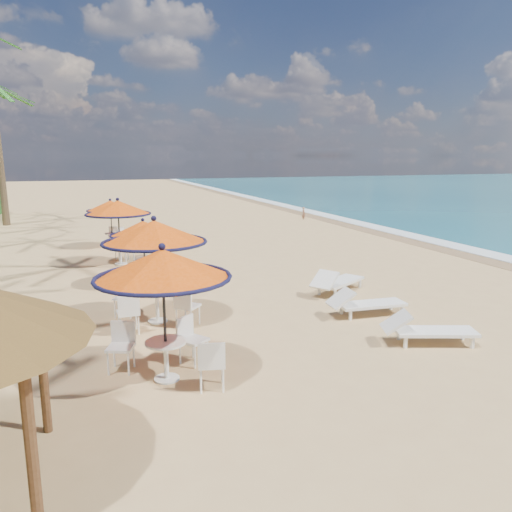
{
  "coord_description": "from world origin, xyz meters",
  "views": [
    {
      "loc": [
        -6.81,
        -8.88,
        4.07
      ],
      "look_at": [
        -2.02,
        4.51,
        1.2
      ],
      "focal_mm": 35.0,
      "sensor_mm": 36.0,
      "label": 1
    }
  ],
  "objects_px": {
    "station_0": "(165,281)",
    "lounger_far": "(337,281)",
    "station_1": "(153,245)",
    "lounger_mid": "(364,303)",
    "lounger_near": "(426,329)",
    "station_2": "(143,236)",
    "station_3": "(119,213)",
    "station_4": "(112,212)"
  },
  "relations": [
    {
      "from": "station_0",
      "to": "lounger_far",
      "type": "xyz_separation_m",
      "value": [
        5.81,
        4.19,
        -1.52
      ]
    },
    {
      "from": "station_1",
      "to": "lounger_mid",
      "type": "relative_size",
      "value": 1.27
    },
    {
      "from": "lounger_near",
      "to": "lounger_far",
      "type": "distance_m",
      "value": 4.37
    },
    {
      "from": "station_2",
      "to": "lounger_mid",
      "type": "bearing_deg",
      "value": -45.55
    },
    {
      "from": "lounger_near",
      "to": "station_3",
      "type": "bearing_deg",
      "value": 137.21
    },
    {
      "from": "station_3",
      "to": "station_4",
      "type": "distance_m",
      "value": 3.85
    },
    {
      "from": "station_3",
      "to": "lounger_mid",
      "type": "xyz_separation_m",
      "value": [
        5.37,
        -8.64,
        -1.59
      ]
    },
    {
      "from": "station_2",
      "to": "station_4",
      "type": "relative_size",
      "value": 0.98
    },
    {
      "from": "station_4",
      "to": "lounger_near",
      "type": "bearing_deg",
      "value": -69.15
    },
    {
      "from": "lounger_near",
      "to": "lounger_far",
      "type": "height_order",
      "value": "lounger_far"
    },
    {
      "from": "station_1",
      "to": "station_2",
      "type": "distance_m",
      "value": 3.75
    },
    {
      "from": "station_4",
      "to": "station_2",
      "type": "bearing_deg",
      "value": -86.48
    },
    {
      "from": "station_4",
      "to": "lounger_far",
      "type": "bearing_deg",
      "value": -60.73
    },
    {
      "from": "station_0",
      "to": "station_1",
      "type": "xyz_separation_m",
      "value": [
        0.27,
        3.31,
        0.07
      ]
    },
    {
      "from": "station_4",
      "to": "lounger_near",
      "type": "relative_size",
      "value": 1.03
    },
    {
      "from": "station_2",
      "to": "lounger_far",
      "type": "height_order",
      "value": "station_2"
    },
    {
      "from": "station_0",
      "to": "lounger_near",
      "type": "xyz_separation_m",
      "value": [
        5.62,
        -0.17,
        -1.53
      ]
    },
    {
      "from": "station_2",
      "to": "lounger_far",
      "type": "xyz_separation_m",
      "value": [
        5.31,
        -2.84,
        -1.22
      ]
    },
    {
      "from": "station_2",
      "to": "lounger_mid",
      "type": "relative_size",
      "value": 1.03
    },
    {
      "from": "station_3",
      "to": "lounger_near",
      "type": "bearing_deg",
      "value": -62.78
    },
    {
      "from": "station_4",
      "to": "lounger_far",
      "type": "distance_m",
      "value": 11.87
    },
    {
      "from": "lounger_near",
      "to": "lounger_mid",
      "type": "bearing_deg",
      "value": 115.28
    },
    {
      "from": "station_0",
      "to": "lounger_far",
      "type": "height_order",
      "value": "station_0"
    },
    {
      "from": "lounger_near",
      "to": "station_2",
      "type": "bearing_deg",
      "value": 145.43
    },
    {
      "from": "station_1",
      "to": "lounger_near",
      "type": "bearing_deg",
      "value": -33.03
    },
    {
      "from": "lounger_far",
      "to": "station_2",
      "type": "bearing_deg",
      "value": 120.94
    },
    {
      "from": "lounger_near",
      "to": "lounger_far",
      "type": "xyz_separation_m",
      "value": [
        0.19,
        4.37,
        0.02
      ]
    },
    {
      "from": "lounger_mid",
      "to": "lounger_far",
      "type": "relative_size",
      "value": 0.96
    },
    {
      "from": "lounger_near",
      "to": "lounger_mid",
      "type": "height_order",
      "value": "lounger_mid"
    },
    {
      "from": "station_0",
      "to": "station_2",
      "type": "bearing_deg",
      "value": 85.94
    },
    {
      "from": "station_4",
      "to": "station_0",
      "type": "bearing_deg",
      "value": -90.15
    },
    {
      "from": "station_0",
      "to": "station_3",
      "type": "height_order",
      "value": "station_0"
    },
    {
      "from": "lounger_far",
      "to": "station_3",
      "type": "bearing_deg",
      "value": 100.72
    },
    {
      "from": "station_0",
      "to": "lounger_near",
      "type": "relative_size",
      "value": 1.2
    },
    {
      "from": "lounger_mid",
      "to": "lounger_near",
      "type": "bearing_deg",
      "value": -80.43
    },
    {
      "from": "station_2",
      "to": "lounger_near",
      "type": "height_order",
      "value": "station_2"
    },
    {
      "from": "station_0",
      "to": "lounger_far",
      "type": "distance_m",
      "value": 7.32
    },
    {
      "from": "station_1",
      "to": "station_4",
      "type": "height_order",
      "value": "station_1"
    },
    {
      "from": "station_2",
      "to": "station_3",
      "type": "bearing_deg",
      "value": 96.99
    },
    {
      "from": "station_1",
      "to": "station_4",
      "type": "bearing_deg",
      "value": 91.2
    },
    {
      "from": "lounger_far",
      "to": "lounger_near",
      "type": "bearing_deg",
      "value": -123.42
    },
    {
      "from": "station_0",
      "to": "lounger_mid",
      "type": "bearing_deg",
      "value": 20.36
    }
  ]
}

